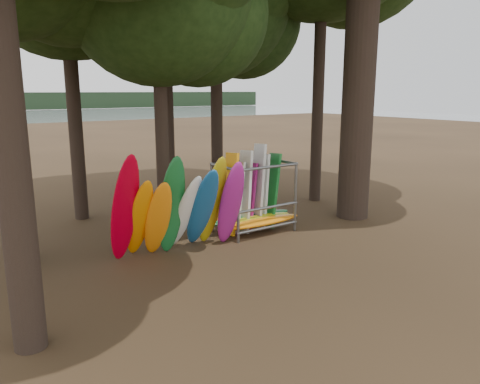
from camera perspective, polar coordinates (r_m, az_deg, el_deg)
ground at (r=13.79m, az=2.53°, el=-6.95°), size 120.00×120.00×0.00m
oak_3 at (r=20.05m, az=-3.00°, el=22.20°), size 6.94×6.94×11.04m
kayak_row at (r=13.12m, az=-7.07°, el=-2.11°), size 3.91×2.09×3.18m
storage_rack at (r=15.24m, az=1.65°, el=-0.97°), size 3.24×1.52×2.86m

